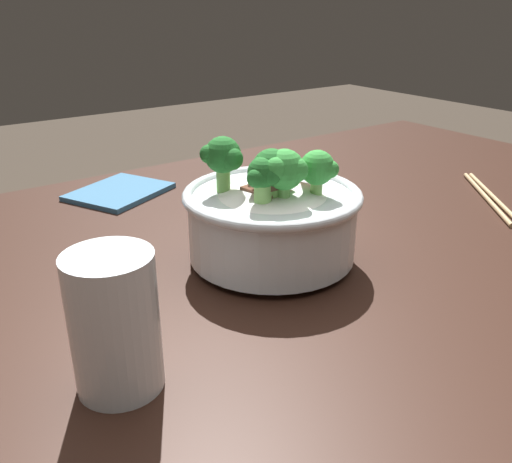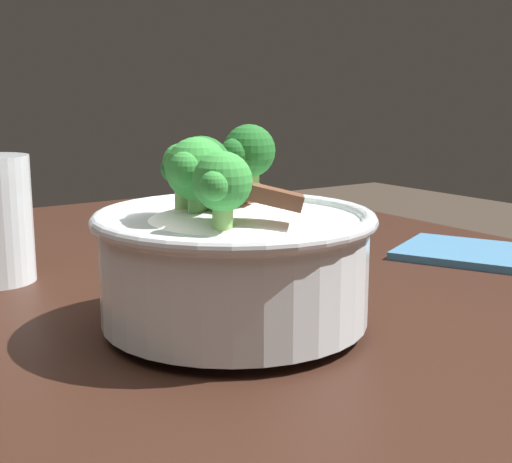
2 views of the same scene
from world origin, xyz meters
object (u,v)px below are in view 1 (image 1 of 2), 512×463
Objects in this scene: drinking_glass at (115,329)px; chopsticks_pair at (490,197)px; rice_bowl at (272,214)px; folded_napkin at (120,192)px.

chopsticks_pair is at bearing -172.82° from drinking_glass.
drinking_glass is 0.61× the size of chopsticks_pair.
chopsticks_pair is (-0.65, -0.08, -0.05)m from drinking_glass.
rice_bowl reaches higher than folded_napkin.
rice_bowl reaches higher than drinking_glass.
rice_bowl is 0.26m from drinking_glass.
drinking_glass reaches higher than folded_napkin.
drinking_glass is at bearing 67.55° from folded_napkin.
drinking_glass is (0.24, 0.11, -0.01)m from rice_bowl.
folded_napkin is at bearing -112.45° from drinking_glass.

